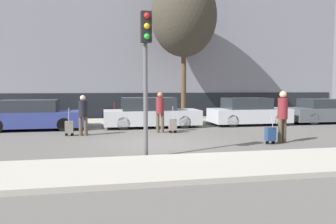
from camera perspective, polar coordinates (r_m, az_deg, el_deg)
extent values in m
plane|color=#565451|center=(11.48, -1.73, -5.45)|extent=(80.00, 80.00, 0.00)
cube|color=#A39E93|center=(7.87, 2.90, -9.57)|extent=(28.00, 2.50, 0.12)
cube|color=#A39E93|center=(18.35, -5.39, -1.61)|extent=(28.00, 3.00, 0.12)
cube|color=slate|center=(21.96, -6.46, 13.33)|extent=(28.00, 2.51, 10.79)
cube|color=black|center=(20.45, -6.04, 1.08)|extent=(27.44, 0.06, 1.60)
cube|color=navy|center=(16.19, -22.29, -1.16)|extent=(4.48, 1.71, 0.70)
cube|color=#23282D|center=(16.18, -22.97, 1.01)|extent=(2.46, 1.51, 0.54)
cylinder|color=black|center=(15.24, -17.68, -2.09)|extent=(0.60, 0.18, 0.60)
cylinder|color=black|center=(16.76, -17.10, -1.51)|extent=(0.60, 0.18, 0.60)
cylinder|color=black|center=(17.27, -26.32, -1.61)|extent=(0.60, 0.18, 0.60)
cube|color=#B7BABF|center=(16.04, -2.83, -0.89)|extent=(4.63, 1.84, 0.70)
cube|color=#23282D|center=(15.96, -3.50, 1.44)|extent=(2.55, 1.62, 0.61)
cylinder|color=black|center=(15.53, 2.88, -1.78)|extent=(0.60, 0.18, 0.60)
cylinder|color=black|center=(17.13, 1.51, -1.20)|extent=(0.60, 0.18, 0.60)
cylinder|color=black|center=(15.08, -7.76, -1.99)|extent=(0.60, 0.18, 0.60)
cylinder|color=black|center=(16.73, -8.12, -1.38)|extent=(0.60, 0.18, 0.60)
cube|color=#B7BABF|center=(17.53, 13.93, -0.57)|extent=(4.03, 1.84, 0.70)
cube|color=#23282D|center=(17.42, 13.49, 1.49)|extent=(2.22, 1.62, 0.56)
cylinder|color=black|center=(17.40, 18.82, -1.35)|extent=(0.60, 0.18, 0.60)
cylinder|color=black|center=(18.85, 16.28, -0.87)|extent=(0.60, 0.18, 0.60)
cylinder|color=black|center=(16.29, 11.19, -1.57)|extent=(0.60, 0.18, 0.60)
cylinder|color=black|center=(17.83, 9.14, -1.04)|extent=(0.60, 0.18, 0.60)
cube|color=#4C5156|center=(19.95, 26.00, -0.30)|extent=(4.48, 1.74, 0.70)
cube|color=#23282D|center=(19.81, 25.65, 1.39)|extent=(2.46, 1.53, 0.48)
cylinder|color=black|center=(18.52, 24.03, -1.16)|extent=(0.60, 0.18, 0.60)
cylinder|color=black|center=(19.81, 21.42, -0.75)|extent=(0.60, 0.18, 0.60)
cylinder|color=#4C4233|center=(13.65, -14.96, -2.43)|extent=(0.15, 0.15, 0.76)
cylinder|color=#4C4233|center=(13.62, -14.12, -2.42)|extent=(0.15, 0.15, 0.76)
cylinder|color=black|center=(13.57, -14.60, 0.54)|extent=(0.34, 0.34, 0.66)
sphere|color=beige|center=(13.55, -14.63, 2.38)|extent=(0.21, 0.21, 0.21)
cube|color=slate|center=(13.71, -16.83, -2.53)|extent=(0.32, 0.24, 0.47)
cylinder|color=black|center=(13.76, -17.27, -3.76)|extent=(0.12, 0.03, 0.12)
cylinder|color=black|center=(13.74, -16.33, -3.75)|extent=(0.12, 0.03, 0.12)
cylinder|color=gray|center=(13.59, -16.90, -0.42)|extent=(0.02, 0.19, 0.53)
cylinder|color=#4C4233|center=(14.05, -0.99, -1.99)|extent=(0.15, 0.15, 0.81)
cylinder|color=#4C4233|center=(14.08, -1.79, -1.98)|extent=(0.15, 0.15, 0.81)
cylinder|color=maroon|center=(14.00, -1.40, 1.09)|extent=(0.34, 0.34, 0.70)
sphere|color=#936B4C|center=(13.98, -1.40, 3.00)|extent=(0.23, 0.23, 0.23)
cube|color=slate|center=(13.99, 0.83, -2.19)|extent=(0.32, 0.24, 0.49)
cylinder|color=black|center=(14.00, 0.38, -3.43)|extent=(0.12, 0.03, 0.12)
cylinder|color=black|center=(14.05, 1.28, -3.40)|extent=(0.12, 0.03, 0.12)
cylinder|color=gray|center=(13.87, 0.90, -0.10)|extent=(0.02, 0.19, 0.53)
cylinder|color=#4C4233|center=(12.08, 18.93, -3.17)|extent=(0.15, 0.15, 0.85)
cylinder|color=#4C4233|center=(12.22, 19.57, -3.10)|extent=(0.15, 0.15, 0.85)
cylinder|color=maroon|center=(12.07, 19.34, 0.59)|extent=(0.34, 0.34, 0.74)
sphere|color=tan|center=(12.05, 19.40, 2.90)|extent=(0.24, 0.24, 0.24)
cube|color=navy|center=(11.76, 17.40, -3.67)|extent=(0.32, 0.24, 0.47)
cylinder|color=black|center=(11.75, 16.89, -5.11)|extent=(0.12, 0.03, 0.12)
cylinder|color=black|center=(11.86, 17.85, -5.05)|extent=(0.12, 0.03, 0.12)
cylinder|color=gray|center=(11.64, 17.63, -1.24)|extent=(0.02, 0.19, 0.53)
cylinder|color=#515154|center=(8.98, -3.94, 4.44)|extent=(0.12, 0.12, 3.94)
cube|color=black|center=(8.94, -3.84, 14.54)|extent=(0.28, 0.24, 0.80)
sphere|color=red|center=(8.85, -3.72, 16.41)|extent=(0.15, 0.15, 0.15)
sphere|color=gold|center=(8.79, -3.71, 14.71)|extent=(0.15, 0.15, 0.15)
sphere|color=green|center=(8.75, -3.70, 13.00)|extent=(0.15, 0.15, 0.15)
torus|color=black|center=(18.50, -7.12, -0.26)|extent=(0.72, 0.06, 0.72)
torus|color=black|center=(18.46, -10.38, -0.31)|extent=(0.72, 0.06, 0.72)
cylinder|color=maroon|center=(18.46, -8.75, 0.32)|extent=(1.00, 0.05, 0.05)
cylinder|color=maroon|center=(18.44, -9.35, 0.94)|extent=(0.04, 0.04, 0.40)
cylinder|color=#4C3826|center=(18.66, 2.73, 5.00)|extent=(0.28, 0.28, 4.10)
ellipsoid|color=#383328|center=(19.07, 2.77, 16.32)|extent=(3.69, 3.69, 4.51)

